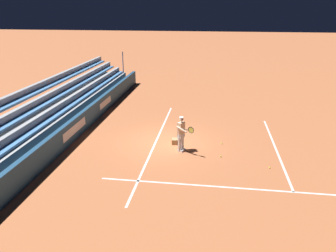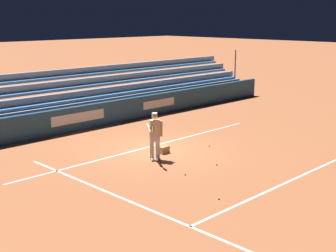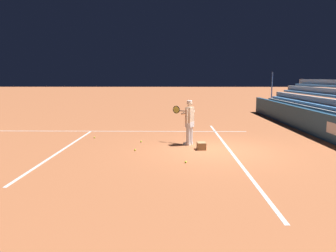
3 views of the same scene
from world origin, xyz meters
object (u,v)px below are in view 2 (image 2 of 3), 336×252
object	(u,v)px
tennis_player	(155,136)
tennis_ball_on_baseline	(217,164)
tennis_ball_near_player	(185,174)
tennis_ball_stray_back	(209,146)
tennis_ball_far_left	(219,198)
ball_box_cardboard	(163,150)

from	to	relation	value
tennis_player	tennis_ball_on_baseline	world-z (taller)	tennis_player
tennis_player	tennis_ball_on_baseline	xyz separation A→B (m)	(-1.09, 1.96, -0.86)
tennis_ball_on_baseline	tennis_ball_near_player	bearing A→B (deg)	-2.47
tennis_player	tennis_ball_stray_back	xyz separation A→B (m)	(-2.75, 0.22, -0.86)
tennis_ball_stray_back	tennis_ball_on_baseline	bearing A→B (deg)	46.36
tennis_ball_on_baseline	tennis_ball_stray_back	bearing A→B (deg)	-133.64
tennis_ball_far_left	tennis_player	bearing A→B (deg)	-107.98
ball_box_cardboard	tennis_ball_far_left	distance (m)	4.88
tennis_player	tennis_ball_far_left	bearing A→B (deg)	72.02
ball_box_cardboard	tennis_ball_far_left	world-z (taller)	ball_box_cardboard
ball_box_cardboard	tennis_ball_on_baseline	xyz separation A→B (m)	(-0.26, 2.37, -0.10)
ball_box_cardboard	tennis_ball_on_baseline	size ratio (longest dim) A/B	6.06
tennis_player	ball_box_cardboard	xyz separation A→B (m)	(-0.83, -0.41, -0.76)
tennis_ball_on_baseline	tennis_ball_far_left	size ratio (longest dim) A/B	1.00
tennis_ball_stray_back	tennis_ball_on_baseline	world-z (taller)	same
tennis_ball_far_left	tennis_ball_stray_back	bearing A→B (deg)	-137.08
tennis_player	tennis_ball_near_player	distance (m)	2.13
tennis_ball_stray_back	tennis_ball_far_left	xyz separation A→B (m)	(4.04, 3.75, 0.00)
tennis_ball_near_player	tennis_ball_far_left	xyz separation A→B (m)	(0.86, 2.08, 0.00)
ball_box_cardboard	tennis_player	bearing A→B (deg)	26.44
tennis_ball_near_player	tennis_ball_far_left	size ratio (longest dim) A/B	1.00
tennis_ball_stray_back	tennis_ball_on_baseline	distance (m)	2.40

